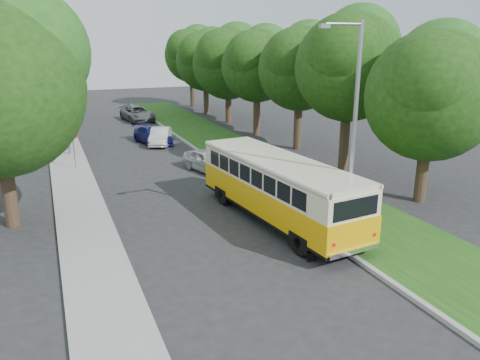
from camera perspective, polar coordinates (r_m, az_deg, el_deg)
name	(u,v)px	position (r m, az deg, el deg)	size (l,w,h in m)	color
ground	(218,234)	(18.62, -2.66, -6.54)	(120.00, 120.00, 0.00)	#242427
curb	(250,186)	(24.22, 1.27, -0.78)	(0.20, 70.00, 0.15)	gray
grass_verge	(290,181)	(25.22, 6.16, -0.18)	(4.50, 70.00, 0.13)	#1A4512
sidewalk	(81,208)	(22.35, -18.86, -3.26)	(2.20, 70.00, 0.12)	gray
treeline	(173,61)	(35.28, -8.21, 14.22)	(24.27, 41.91, 9.46)	#332319
lamppost_near	(352,127)	(17.14, 13.53, 6.25)	(1.71, 0.16, 8.00)	gray
lamppost_far	(62,93)	(32.29, -20.92, 9.87)	(1.71, 0.16, 7.50)	gray
warning_sign	(73,142)	(28.67, -19.67, 4.38)	(0.56, 0.10, 2.50)	gray
vintage_bus	(278,190)	(19.36, 4.67, -1.25)	(2.42, 9.39, 2.79)	#F1AB07
car_silver	(208,161)	(27.19, -3.94, 2.36)	(1.49, 3.71, 1.26)	#B9BABE
car_white	(160,136)	(34.75, -9.69, 5.28)	(1.30, 3.73, 1.23)	silver
car_blue	(153,135)	(35.22, -10.61, 5.38)	(1.71, 4.21, 1.22)	navy
car_grey	(138,114)	(45.57, -12.37, 7.90)	(2.28, 4.95, 1.38)	#4F5056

